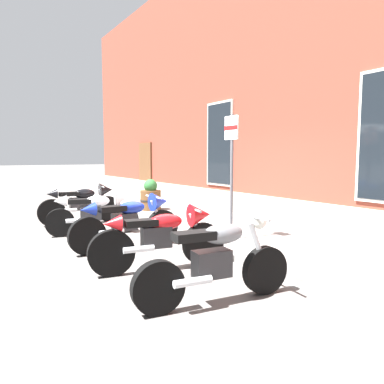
{
  "coord_description": "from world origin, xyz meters",
  "views": [
    {
      "loc": [
        6.19,
        -3.74,
        1.73
      ],
      "look_at": [
        -1.19,
        1.1,
        0.85
      ],
      "focal_mm": 33.74,
      "sensor_mm": 36.0,
      "label": 1
    }
  ],
  "objects_px": {
    "motorcycle_black_sport": "(84,202)",
    "motorcycle_red_sport": "(164,235)",
    "barrel_planter": "(151,197)",
    "parking_sign": "(232,159)",
    "motorcycle_white_sport": "(97,210)",
    "motorcycle_grey_naked": "(217,262)",
    "motorcycle_blue_sport": "(131,219)"
  },
  "relations": [
    {
      "from": "motorcycle_black_sport",
      "to": "motorcycle_red_sport",
      "type": "bearing_deg",
      "value": -1.42
    },
    {
      "from": "motorcycle_black_sport",
      "to": "barrel_planter",
      "type": "relative_size",
      "value": 2.27
    },
    {
      "from": "motorcycle_red_sport",
      "to": "parking_sign",
      "type": "height_order",
      "value": "parking_sign"
    },
    {
      "from": "motorcycle_white_sport",
      "to": "motorcycle_grey_naked",
      "type": "relative_size",
      "value": 0.97
    },
    {
      "from": "motorcycle_red_sport",
      "to": "parking_sign",
      "type": "xyz_separation_m",
      "value": [
        -0.61,
        1.8,
        1.13
      ]
    },
    {
      "from": "motorcycle_black_sport",
      "to": "motorcycle_white_sport",
      "type": "relative_size",
      "value": 1.07
    },
    {
      "from": "motorcycle_white_sport",
      "to": "barrel_planter",
      "type": "distance_m",
      "value": 2.98
    },
    {
      "from": "motorcycle_grey_naked",
      "to": "parking_sign",
      "type": "height_order",
      "value": "parking_sign"
    },
    {
      "from": "motorcycle_black_sport",
      "to": "motorcycle_blue_sport",
      "type": "bearing_deg",
      "value": -0.22
    },
    {
      "from": "motorcycle_black_sport",
      "to": "parking_sign",
      "type": "height_order",
      "value": "parking_sign"
    },
    {
      "from": "motorcycle_white_sport",
      "to": "parking_sign",
      "type": "xyz_separation_m",
      "value": [
        2.4,
        1.84,
        1.13
      ]
    },
    {
      "from": "barrel_planter",
      "to": "motorcycle_blue_sport",
      "type": "bearing_deg",
      "value": -31.85
    },
    {
      "from": "motorcycle_white_sport",
      "to": "parking_sign",
      "type": "bearing_deg",
      "value": 37.42
    },
    {
      "from": "motorcycle_grey_naked",
      "to": "motorcycle_white_sport",
      "type": "bearing_deg",
      "value": 179.32
    },
    {
      "from": "motorcycle_grey_naked",
      "to": "barrel_planter",
      "type": "height_order",
      "value": "barrel_planter"
    },
    {
      "from": "motorcycle_blue_sport",
      "to": "parking_sign",
      "type": "relative_size",
      "value": 0.91
    },
    {
      "from": "motorcycle_white_sport",
      "to": "motorcycle_blue_sport",
      "type": "xyz_separation_m",
      "value": [
        1.54,
        0.14,
        0.01
      ]
    },
    {
      "from": "motorcycle_grey_naked",
      "to": "motorcycle_red_sport",
      "type": "bearing_deg",
      "value": 176.38
    },
    {
      "from": "motorcycle_black_sport",
      "to": "motorcycle_white_sport",
      "type": "distance_m",
      "value": 1.48
    },
    {
      "from": "motorcycle_white_sport",
      "to": "motorcycle_blue_sport",
      "type": "height_order",
      "value": "motorcycle_blue_sport"
    },
    {
      "from": "motorcycle_black_sport",
      "to": "parking_sign",
      "type": "bearing_deg",
      "value": 23.56
    },
    {
      "from": "motorcycle_blue_sport",
      "to": "motorcycle_grey_naked",
      "type": "bearing_deg",
      "value": -3.74
    },
    {
      "from": "motorcycle_black_sport",
      "to": "parking_sign",
      "type": "relative_size",
      "value": 0.88
    },
    {
      "from": "motorcycle_red_sport",
      "to": "barrel_planter",
      "type": "relative_size",
      "value": 2.28
    },
    {
      "from": "motorcycle_red_sport",
      "to": "barrel_planter",
      "type": "bearing_deg",
      "value": 155.51
    },
    {
      "from": "motorcycle_white_sport",
      "to": "motorcycle_grey_naked",
      "type": "bearing_deg",
      "value": -0.68
    },
    {
      "from": "motorcycle_red_sport",
      "to": "motorcycle_black_sport",
      "type": "bearing_deg",
      "value": 178.58
    },
    {
      "from": "motorcycle_black_sport",
      "to": "motorcycle_white_sport",
      "type": "bearing_deg",
      "value": -5.81
    },
    {
      "from": "motorcycle_blue_sport",
      "to": "motorcycle_red_sport",
      "type": "xyz_separation_m",
      "value": [
        1.48,
        -0.1,
        -0.01
      ]
    },
    {
      "from": "motorcycle_blue_sport",
      "to": "motorcycle_grey_naked",
      "type": "distance_m",
      "value": 2.93
    },
    {
      "from": "motorcycle_blue_sport",
      "to": "barrel_planter",
      "type": "height_order",
      "value": "barrel_planter"
    },
    {
      "from": "motorcycle_black_sport",
      "to": "motorcycle_grey_naked",
      "type": "bearing_deg",
      "value": -1.96
    }
  ]
}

